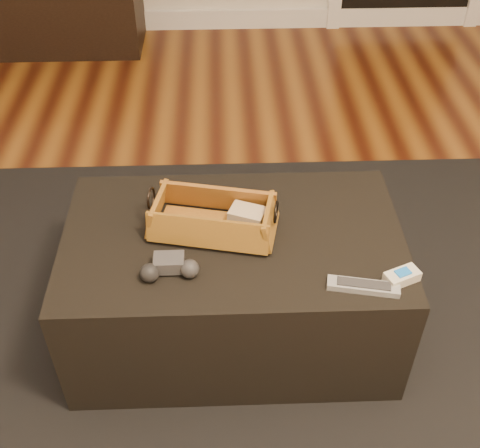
{
  "coord_description": "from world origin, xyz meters",
  "views": [
    {
      "loc": [
        0.11,
        -1.05,
        1.61
      ],
      "look_at": [
        0.16,
        0.23,
        0.49
      ],
      "focal_mm": 45.0,
      "sensor_mm": 36.0,
      "label": 1
    }
  ],
  "objects_px": {
    "ottoman": "(233,284)",
    "silver_remote": "(363,286)",
    "game_controller": "(169,268)",
    "media_cabinet": "(31,6)",
    "tv_remote": "(206,226)",
    "wicker_basket": "(213,219)",
    "cream_gadget": "(402,276)"
  },
  "relations": [
    {
      "from": "ottoman",
      "to": "silver_remote",
      "type": "xyz_separation_m",
      "value": [
        0.34,
        -0.22,
        0.22
      ]
    },
    {
      "from": "ottoman",
      "to": "game_controller",
      "type": "xyz_separation_m",
      "value": [
        -0.17,
        -0.15,
        0.24
      ]
    },
    {
      "from": "wicker_basket",
      "to": "game_controller",
      "type": "distance_m",
      "value": 0.21
    },
    {
      "from": "silver_remote",
      "to": "media_cabinet",
      "type": "bearing_deg",
      "value": 120.61
    },
    {
      "from": "game_controller",
      "to": "tv_remote",
      "type": "bearing_deg",
      "value": 59.84
    },
    {
      "from": "ottoman",
      "to": "cream_gadget",
      "type": "xyz_separation_m",
      "value": [
        0.45,
        -0.2,
        0.23
      ]
    },
    {
      "from": "media_cabinet",
      "to": "tv_remote",
      "type": "xyz_separation_m",
      "value": [
        1.05,
        -2.25,
        0.21
      ]
    },
    {
      "from": "tv_remote",
      "to": "game_controller",
      "type": "bearing_deg",
      "value": -114.18
    },
    {
      "from": "tv_remote",
      "to": "game_controller",
      "type": "distance_m",
      "value": 0.19
    },
    {
      "from": "tv_remote",
      "to": "silver_remote",
      "type": "xyz_separation_m",
      "value": [
        0.42,
        -0.24,
        -0.01
      ]
    },
    {
      "from": "tv_remote",
      "to": "silver_remote",
      "type": "relative_size",
      "value": 0.99
    },
    {
      "from": "silver_remote",
      "to": "ottoman",
      "type": "bearing_deg",
      "value": 146.48
    },
    {
      "from": "tv_remote",
      "to": "cream_gadget",
      "type": "bearing_deg",
      "value": -16.15
    },
    {
      "from": "game_controller",
      "to": "silver_remote",
      "type": "xyz_separation_m",
      "value": [
        0.51,
        -0.07,
        -0.02
      ]
    },
    {
      "from": "tv_remote",
      "to": "wicker_basket",
      "type": "distance_m",
      "value": 0.03
    },
    {
      "from": "tv_remote",
      "to": "game_controller",
      "type": "relative_size",
      "value": 1.17
    },
    {
      "from": "game_controller",
      "to": "cream_gadget",
      "type": "relative_size",
      "value": 1.57
    },
    {
      "from": "cream_gadget",
      "to": "ottoman",
      "type": "bearing_deg",
      "value": 156.1
    },
    {
      "from": "wicker_basket",
      "to": "silver_remote",
      "type": "relative_size",
      "value": 2.03
    },
    {
      "from": "wicker_basket",
      "to": "silver_remote",
      "type": "distance_m",
      "value": 0.47
    },
    {
      "from": "media_cabinet",
      "to": "tv_remote",
      "type": "relative_size",
      "value": 6.58
    },
    {
      "from": "wicker_basket",
      "to": "cream_gadget",
      "type": "distance_m",
      "value": 0.55
    },
    {
      "from": "media_cabinet",
      "to": "ottoman",
      "type": "height_order",
      "value": "media_cabinet"
    },
    {
      "from": "tv_remote",
      "to": "wicker_basket",
      "type": "height_order",
      "value": "wicker_basket"
    },
    {
      "from": "ottoman",
      "to": "silver_remote",
      "type": "relative_size",
      "value": 5.12
    },
    {
      "from": "media_cabinet",
      "to": "game_controller",
      "type": "xyz_separation_m",
      "value": [
        0.96,
        -2.41,
        0.21
      ]
    },
    {
      "from": "silver_remote",
      "to": "cream_gadget",
      "type": "xyz_separation_m",
      "value": [
        0.11,
        0.03,
        0.01
      ]
    },
    {
      "from": "game_controller",
      "to": "cream_gadget",
      "type": "distance_m",
      "value": 0.62
    },
    {
      "from": "wicker_basket",
      "to": "cream_gadget",
      "type": "relative_size",
      "value": 3.78
    },
    {
      "from": "media_cabinet",
      "to": "cream_gadget",
      "type": "height_order",
      "value": "media_cabinet"
    },
    {
      "from": "game_controller",
      "to": "cream_gadget",
      "type": "xyz_separation_m",
      "value": [
        0.62,
        -0.05,
        -0.01
      ]
    },
    {
      "from": "ottoman",
      "to": "silver_remote",
      "type": "height_order",
      "value": "silver_remote"
    }
  ]
}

